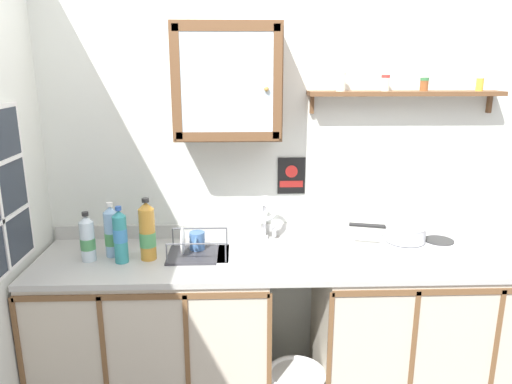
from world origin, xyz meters
The scene contains 17 objects.
back_wall centered at (0.00, 0.76, 1.32)m, with size 3.41×0.07×2.62m.
lower_cabinet_run centered at (-0.78, 0.43, 0.47)m, with size 1.24×0.62×0.93m.
lower_cabinet_run_right centered at (0.76, 0.43, 0.47)m, with size 1.28×0.62×0.93m.
countertop centered at (0.00, 0.43, 0.94)m, with size 2.77×0.64×0.03m, color #B2B2AD.
backsplash centered at (0.00, 0.72, 1.00)m, with size 2.77×0.02×0.08m, color #B2B2AD.
sink centered at (-0.15, 0.47, 0.94)m, with size 0.56×0.46×0.38m.
hot_plate_stove centered at (0.67, 0.43, 0.99)m, with size 0.39×0.26×0.07m.
saucepan centered at (0.57, 0.45, 1.07)m, with size 0.40×0.22×0.09m.
bottle_water_blue_0 centered at (-0.99, 0.46, 1.08)m, with size 0.08×0.08×0.29m.
bottle_water_clear_1 centered at (-1.10, 0.40, 1.07)m, with size 0.08×0.08×0.26m.
bottle_detergent_teal_2 centered at (-0.92, 0.37, 1.10)m, with size 0.07×0.07×0.30m.
bottle_juice_amber_3 centered at (-0.79, 0.41, 1.10)m, with size 0.08×0.08×0.33m.
dish_rack centered at (-0.54, 0.44, 0.98)m, with size 0.32×0.26×0.16m.
mug centered at (-0.54, 0.51, 1.01)m, with size 0.08×0.13×0.11m.
wall_cabinet centered at (-0.37, 0.59, 1.86)m, with size 0.55×0.32×0.58m.
spice_shelf centered at (0.58, 0.66, 1.80)m, with size 1.06×0.14×0.23m.
warning_sign centered at (-0.01, 0.73, 1.32)m, with size 0.16×0.01×0.21m.
Camera 1 is at (-0.31, -1.96, 1.95)m, focal length 33.81 mm.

